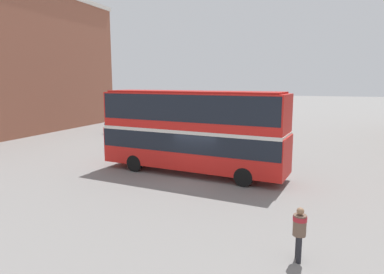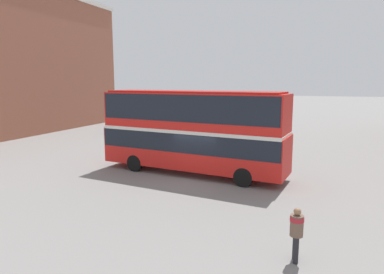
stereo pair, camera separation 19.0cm
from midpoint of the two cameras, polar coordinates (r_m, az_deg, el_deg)
name	(u,v)px [view 2 (the right image)]	position (r m, az deg, el deg)	size (l,w,h in m)	color
ground_plane	(197,178)	(19.57, 1.19, -6.85)	(240.00, 240.00, 0.00)	gray
double_decker_bus	(192,127)	(19.99, 0.27, 1.67)	(11.35, 3.80, 4.88)	red
pedestrian_foreground	(297,229)	(11.11, 17.51, -14.41)	(0.48, 0.48, 1.70)	#232328
parked_car_kerb_near	(128,126)	(36.58, -10.45, 1.84)	(4.41, 1.90, 1.58)	navy
parked_car_kerb_far	(139,137)	(29.48, -8.56, -0.02)	(4.65, 2.17, 1.43)	silver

